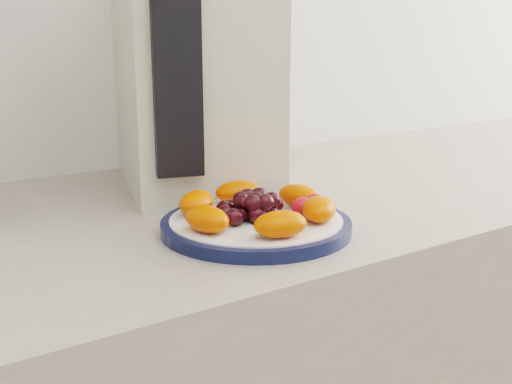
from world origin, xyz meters
TOP-DOWN VIEW (x-y plane):
  - plate_rim at (0.11, 1.06)m, footprint 0.23×0.23m
  - plate_face at (0.11, 1.06)m, footprint 0.21×0.21m
  - appliance_body at (0.16, 1.31)m, footprint 0.28×0.34m
  - appliance_panel at (0.07, 1.18)m, footprint 0.07×0.04m
  - fruit_plate at (0.11, 1.06)m, footprint 0.20×0.20m

SIDE VIEW (x-z plane):
  - plate_rim at x=0.11m, z-range 0.90..0.91m
  - plate_face at x=0.11m, z-range 0.90..0.92m
  - fruit_plate at x=0.11m, z-range 0.91..0.95m
  - appliance_body at x=0.16m, z-range 0.90..1.26m
  - appliance_panel at x=0.07m, z-range 0.95..1.22m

